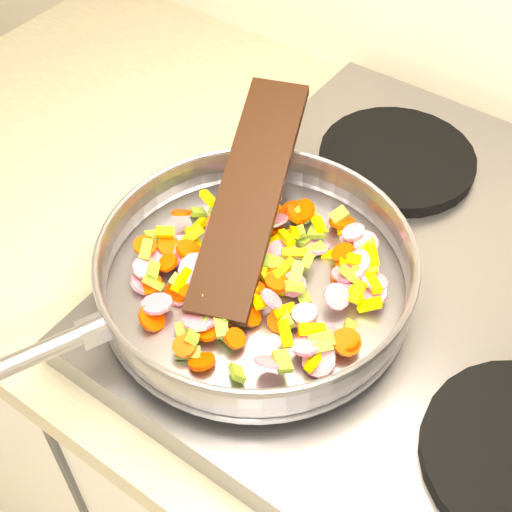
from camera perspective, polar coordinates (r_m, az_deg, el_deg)
The scene contains 6 objects.
cooktop at distance 0.79m, azimuth 15.02°, elevation -3.35°, with size 0.60×0.60×0.04m, color #939399.
grate_fl at distance 0.72m, azimuth 0.67°, elevation -4.08°, with size 0.19×0.19×0.02m, color black.
grate_bl at distance 0.89m, azimuth 11.20°, elevation 7.62°, with size 0.19×0.19×0.02m, color black.
saute_pan at distance 0.70m, azimuth -0.17°, elevation -1.00°, with size 0.35×0.50×0.05m.
vegetable_heap at distance 0.72m, azimuth 0.17°, elevation -1.02°, with size 0.26×0.26×0.05m.
wooden_spatula at distance 0.72m, azimuth -0.48°, elevation 5.05°, with size 0.28×0.06×0.01m, color black.
Camera 1 is at (-0.59, 1.16, 1.52)m, focal length 50.00 mm.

